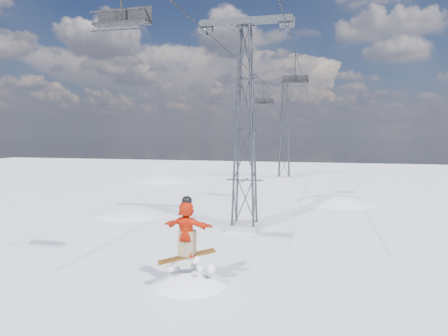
{
  "coord_description": "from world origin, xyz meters",
  "views": [
    {
      "loc": [
        4.77,
        -13.45,
        5.34
      ],
      "look_at": [
        0.7,
        3.54,
        3.79
      ],
      "focal_mm": 32.0,
      "sensor_mm": 36.0,
      "label": 1
    }
  ],
  "objects_px": {
    "snowboarder_jump": "(190,327)",
    "lift_tower_near": "(245,130)",
    "lift_tower_far": "(285,132)",
    "lift_chair_near": "(123,18)"
  },
  "relations": [
    {
      "from": "snowboarder_jump",
      "to": "lift_chair_near",
      "type": "distance_m",
      "value": 10.79
    },
    {
      "from": "snowboarder_jump",
      "to": "lift_chair_near",
      "type": "xyz_separation_m",
      "value": [
        -1.8,
        -1.12,
        10.58
      ]
    },
    {
      "from": "snowboarder_jump",
      "to": "lift_chair_near",
      "type": "height_order",
      "value": "lift_chair_near"
    },
    {
      "from": "lift_tower_near",
      "to": "snowboarder_jump",
      "type": "height_order",
      "value": "lift_tower_near"
    },
    {
      "from": "snowboarder_jump",
      "to": "lift_chair_near",
      "type": "bearing_deg",
      "value": -147.95
    },
    {
      "from": "lift_tower_far",
      "to": "snowboarder_jump",
      "type": "relative_size",
      "value": 1.6
    },
    {
      "from": "lift_chair_near",
      "to": "lift_tower_far",
      "type": "bearing_deg",
      "value": 86.36
    },
    {
      "from": "lift_tower_near",
      "to": "lift_tower_far",
      "type": "relative_size",
      "value": 1.0
    },
    {
      "from": "snowboarder_jump",
      "to": "lift_tower_near",
      "type": "bearing_deg",
      "value": 87.25
    },
    {
      "from": "lift_tower_far",
      "to": "lift_tower_near",
      "type": "bearing_deg",
      "value": -90.0
    }
  ]
}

